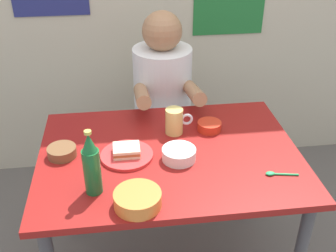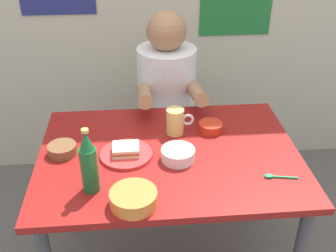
% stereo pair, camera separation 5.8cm
% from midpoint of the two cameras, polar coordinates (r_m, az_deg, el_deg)
% --- Properties ---
extents(dining_table, '(1.10, 0.80, 0.74)m').
position_cam_midpoint_polar(dining_table, '(1.79, -0.73, -6.15)').
color(dining_table, maroon).
rests_on(dining_table, ground).
extents(stool, '(0.34, 0.34, 0.45)m').
position_cam_midpoint_polar(stool, '(2.48, -1.38, -2.87)').
color(stool, '#4C4C51').
rests_on(stool, ground).
extents(person_seated, '(0.33, 0.56, 0.72)m').
position_cam_midpoint_polar(person_seated, '(2.26, -1.48, 5.78)').
color(person_seated, white).
rests_on(person_seated, stool).
extents(plate_orange, '(0.22, 0.22, 0.01)m').
position_cam_midpoint_polar(plate_orange, '(1.72, -6.73, -4.08)').
color(plate_orange, red).
rests_on(plate_orange, dining_table).
extents(sandwich, '(0.11, 0.09, 0.04)m').
position_cam_midpoint_polar(sandwich, '(1.70, -6.78, -3.39)').
color(sandwich, beige).
rests_on(sandwich, plate_orange).
extents(beer_mug, '(0.13, 0.08, 0.12)m').
position_cam_midpoint_polar(beer_mug, '(1.84, 0.05, 0.67)').
color(beer_mug, '#D1BC66').
rests_on(beer_mug, dining_table).
extents(beer_bottle, '(0.06, 0.06, 0.26)m').
position_cam_midpoint_polar(beer_bottle, '(1.49, -11.73, -5.39)').
color(beer_bottle, '#19602D').
rests_on(beer_bottle, dining_table).
extents(soup_bowl_orange, '(0.17, 0.17, 0.05)m').
position_cam_midpoint_polar(soup_bowl_orange, '(1.46, -5.42, -10.09)').
color(soup_bowl_orange, orange).
rests_on(soup_bowl_orange, dining_table).
extents(condiment_bowl_brown, '(0.12, 0.12, 0.04)m').
position_cam_midpoint_polar(condiment_bowl_brown, '(1.76, -15.51, -3.43)').
color(condiment_bowl_brown, brown).
rests_on(condiment_bowl_brown, dining_table).
extents(sauce_bowl_chili, '(0.11, 0.11, 0.04)m').
position_cam_midpoint_polar(sauce_bowl_chili, '(1.88, 4.93, 0.04)').
color(sauce_bowl_chili, red).
rests_on(sauce_bowl_chili, dining_table).
extents(rice_bowl_white, '(0.14, 0.14, 0.05)m').
position_cam_midpoint_polar(rice_bowl_white, '(1.68, 0.55, -3.89)').
color(rice_bowl_white, silver).
rests_on(rice_bowl_white, dining_table).
extents(spoon, '(0.13, 0.04, 0.01)m').
position_cam_midpoint_polar(spoon, '(1.65, 13.86, -6.51)').
color(spoon, '#26A559').
rests_on(spoon, dining_table).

